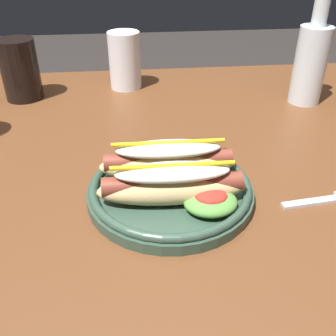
{
  "coord_description": "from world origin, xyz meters",
  "views": [
    {
      "loc": [
        -0.06,
        -0.6,
        1.07
      ],
      "look_at": [
        -0.01,
        -0.13,
        0.77
      ],
      "focal_mm": 41.0,
      "sensor_mm": 36.0,
      "label": 1
    }
  ],
  "objects_px": {
    "hot_dog_plate": "(172,182)",
    "glass_bottle": "(311,59)",
    "fork": "(329,200)",
    "soda_cup": "(20,70)",
    "extra_cup": "(125,60)"
  },
  "relations": [
    {
      "from": "hot_dog_plate",
      "to": "glass_bottle",
      "type": "xyz_separation_m",
      "value": [
        0.33,
        0.32,
        0.07
      ]
    },
    {
      "from": "glass_bottle",
      "to": "hot_dog_plate",
      "type": "bearing_deg",
      "value": -135.75
    },
    {
      "from": "fork",
      "to": "glass_bottle",
      "type": "bearing_deg",
      "value": 66.95
    },
    {
      "from": "hot_dog_plate",
      "to": "extra_cup",
      "type": "relative_size",
      "value": 1.83
    },
    {
      "from": "fork",
      "to": "soda_cup",
      "type": "height_order",
      "value": "soda_cup"
    },
    {
      "from": "fork",
      "to": "soda_cup",
      "type": "relative_size",
      "value": 0.95
    },
    {
      "from": "fork",
      "to": "soda_cup",
      "type": "distance_m",
      "value": 0.67
    },
    {
      "from": "glass_bottle",
      "to": "fork",
      "type": "bearing_deg",
      "value": -106.96
    },
    {
      "from": "hot_dog_plate",
      "to": "soda_cup",
      "type": "bearing_deg",
      "value": 125.04
    },
    {
      "from": "hot_dog_plate",
      "to": "extra_cup",
      "type": "xyz_separation_m",
      "value": [
        -0.06,
        0.45,
        0.04
      ]
    },
    {
      "from": "hot_dog_plate",
      "to": "extra_cup",
      "type": "height_order",
      "value": "extra_cup"
    },
    {
      "from": "extra_cup",
      "to": "soda_cup",
      "type": "bearing_deg",
      "value": -169.05
    },
    {
      "from": "soda_cup",
      "to": "extra_cup",
      "type": "bearing_deg",
      "value": 10.95
    },
    {
      "from": "soda_cup",
      "to": "glass_bottle",
      "type": "xyz_separation_m",
      "value": [
        0.61,
        -0.09,
        0.03
      ]
    },
    {
      "from": "fork",
      "to": "extra_cup",
      "type": "bearing_deg",
      "value": 114.03
    }
  ]
}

